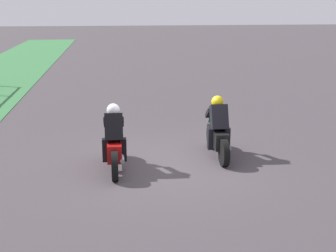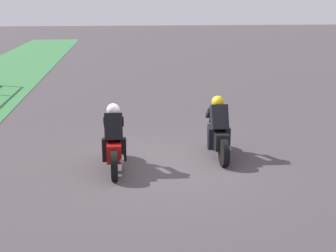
{
  "view_description": "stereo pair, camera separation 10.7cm",
  "coord_description": "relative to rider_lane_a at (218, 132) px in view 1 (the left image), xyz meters",
  "views": [
    {
      "loc": [
        -10.42,
        1.17,
        3.77
      ],
      "look_at": [
        0.12,
        -0.03,
        0.9
      ],
      "focal_mm": 50.25,
      "sensor_mm": 36.0,
      "label": 1
    },
    {
      "loc": [
        -10.44,
        1.06,
        3.77
      ],
      "look_at": [
        0.12,
        -0.03,
        0.9
      ],
      "focal_mm": 50.25,
      "sensor_mm": 36.0,
      "label": 2
    }
  ],
  "objects": [
    {
      "name": "rider_lane_a",
      "position": [
        0.0,
        0.0,
        0.0
      ],
      "size": [
        2.04,
        0.54,
        1.51
      ],
      "rotation": [
        0.0,
        0.0,
        0.01
      ],
      "color": "black",
      "rests_on": "ground_plane"
    },
    {
      "name": "ground_plane",
      "position": [
        -0.42,
        1.29,
        -0.62
      ],
      "size": [
        120.0,
        120.0,
        0.0
      ],
      "primitive_type": "plane",
      "color": "#423C40"
    },
    {
      "name": "rider_lane_b",
      "position": [
        -0.62,
        2.52,
        0.0
      ],
      "size": [
        2.04,
        0.54,
        1.51
      ],
      "rotation": [
        0.0,
        0.0,
        0.0
      ],
      "color": "black",
      "rests_on": "ground_plane"
    }
  ]
}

